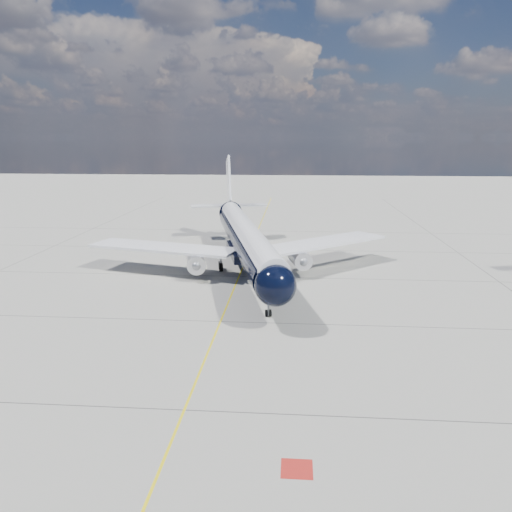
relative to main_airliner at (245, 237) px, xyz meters
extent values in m
plane|color=gray|center=(-0.42, 1.80, -4.18)|extent=(320.00, 320.00, 0.00)
cube|color=yellow|center=(-0.42, -3.20, -4.18)|extent=(0.16, 160.00, 0.01)
cube|color=maroon|center=(6.38, -38.20, -4.18)|extent=(1.60, 1.60, 0.01)
cylinder|color=black|center=(0.29, -1.26, -0.19)|extent=(11.59, 36.03, 3.61)
sphere|color=black|center=(4.54, -19.80, -0.19)|extent=(4.33, 4.33, 3.61)
cone|color=black|center=(-4.70, 20.52, 0.39)|extent=(5.01, 7.30, 3.61)
cylinder|color=white|center=(0.29, -1.26, 0.72)|extent=(11.24, 37.71, 2.82)
cube|color=black|center=(4.58, -19.99, 0.34)|extent=(2.48, 1.62, 0.52)
cube|color=white|center=(-9.76, -2.10, -1.04)|extent=(18.87, 9.34, 0.30)
cube|color=white|center=(9.70, 2.36, -1.04)|extent=(16.91, 15.55, 0.30)
cube|color=black|center=(0.29, -1.26, -1.52)|extent=(6.02, 10.16, 0.95)
cylinder|color=silver|center=(-5.31, -4.50, -2.13)|extent=(3.05, 4.74, 2.13)
cylinder|color=silver|center=(6.74, -1.74, -2.13)|extent=(3.05, 4.74, 2.13)
sphere|color=gray|center=(-4.86, -6.44, -2.13)|extent=(1.25, 1.25, 1.05)
sphere|color=gray|center=(7.19, -3.68, -2.13)|extent=(1.25, 1.25, 1.05)
cube|color=white|center=(-5.35, -4.31, -1.42)|extent=(0.88, 3.01, 1.05)
cube|color=white|center=(6.70, -1.55, -1.42)|extent=(0.88, 3.01, 1.05)
cube|color=white|center=(-4.60, 20.05, 5.23)|extent=(1.64, 5.95, 8.11)
cube|color=white|center=(-4.70, 20.52, 1.15)|extent=(12.73, 5.73, 0.21)
cylinder|color=gray|center=(3.79, -16.56, -2.99)|extent=(0.21, 0.21, 2.00)
cylinder|color=black|center=(3.61, -16.60, -3.85)|extent=(0.32, 0.69, 0.67)
cylinder|color=black|center=(3.98, -16.51, -3.85)|extent=(0.32, 0.69, 0.67)
cylinder|color=gray|center=(-3.00, -0.55, -2.90)|extent=(0.30, 0.30, 1.81)
cylinder|color=gray|center=(2.94, 0.81, -2.90)|extent=(0.30, 0.30, 1.81)
cylinder|color=black|center=(-2.88, -1.06, -3.66)|extent=(0.65, 1.12, 1.05)
cylinder|color=black|center=(-3.11, -0.04, -3.66)|extent=(0.65, 1.12, 1.05)
cylinder|color=black|center=(3.05, 0.30, -3.66)|extent=(0.65, 1.12, 1.05)
cylinder|color=black|center=(2.82, 1.32, -3.66)|extent=(0.65, 1.12, 1.05)
camera|label=1|loc=(6.03, -60.01, 11.90)|focal=35.00mm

